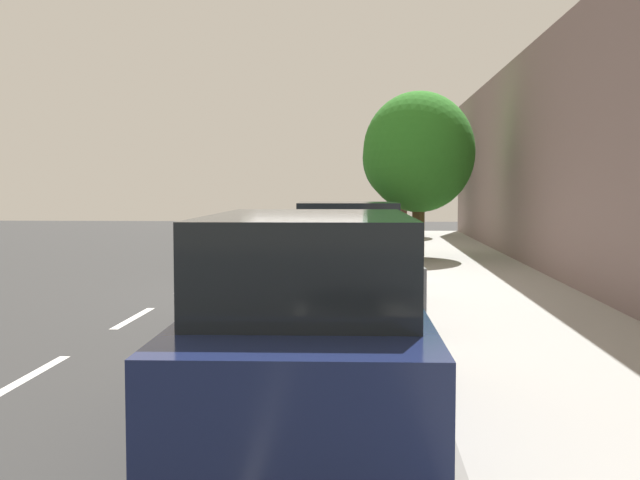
{
  "coord_description": "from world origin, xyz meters",
  "views": [
    {
      "loc": [
        1.26,
        -16.84,
        2.23
      ],
      "look_at": [
        0.32,
        -0.93,
        1.17
      ],
      "focal_mm": 45.24,
      "sensor_mm": 36.0,
      "label": 1
    }
  ],
  "objects": [
    {
      "name": "parked_sedan_white_far",
      "position": [
        0.89,
        13.11,
        0.75
      ],
      "size": [
        2.02,
        4.49,
        1.52
      ],
      "color": "white",
      "rests_on": "ground"
    },
    {
      "name": "parked_suv_dark_blue_nearest",
      "position": [
        0.77,
        -9.97,
        1.03
      ],
      "size": [
        2.05,
        4.74,
        1.99
      ],
      "color": "navy",
      "rests_on": "ground"
    },
    {
      "name": "curb_edge",
      "position": [
        1.91,
        0.0,
        0.07
      ],
      "size": [
        0.16,
        42.87,
        0.13
      ],
      "primitive_type": "cube",
      "color": "gray",
      "rests_on": "ground"
    },
    {
      "name": "lane_stripe_centre",
      "position": [
        -2.7,
        -1.43,
        0.0
      ],
      "size": [
        0.14,
        40.0,
        0.01
      ],
      "color": "white",
      "rests_on": "ground"
    },
    {
      "name": "ground",
      "position": [
        0.0,
        0.0,
        0.0
      ],
      "size": [
        68.59,
        68.59,
        0.0
      ],
      "primitive_type": "plane",
      "color": "#303030"
    },
    {
      "name": "street_tree_mid_block",
      "position": [
        2.78,
        7.45,
        3.24
      ],
      "size": [
        3.33,
        3.33,
        4.93
      ],
      "color": "#4B3D20",
      "rests_on": "sidewalk"
    },
    {
      "name": "sidewalk",
      "position": [
        3.75,
        0.0,
        0.07
      ],
      "size": [
        3.51,
        42.87,
        0.13
      ],
      "primitive_type": "cube",
      "color": "#9F9E98",
      "rests_on": "ground"
    },
    {
      "name": "parked_pickup_grey_second",
      "position": [
        0.94,
        -3.59,
        0.9
      ],
      "size": [
        2.19,
        5.38,
        1.95
      ],
      "color": "slate",
      "rests_on": "ground"
    },
    {
      "name": "cyclist_with_backpack",
      "position": [
        1.67,
        0.02,
        1.07
      ],
      "size": [
        0.42,
        0.62,
        1.75
      ],
      "color": "#C6B284",
      "rests_on": "ground"
    },
    {
      "name": "parked_sedan_red_mid",
      "position": [
        0.9,
        6.6,
        0.75
      ],
      "size": [
        1.92,
        4.44,
        1.52
      ],
      "color": "maroon",
      "rests_on": "ground"
    },
    {
      "name": "fire_hydrant",
      "position": [
        2.34,
        0.26,
        0.56
      ],
      "size": [
        0.22,
        0.22,
        0.84
      ],
      "color": "red",
      "rests_on": "sidewalk"
    },
    {
      "name": "lane_stripe_bike_edge",
      "position": [
        0.44,
        0.0,
        0.0
      ],
      "size": [
        0.12,
        42.87,
        0.01
      ],
      "primitive_type": "cube",
      "color": "white",
      "rests_on": "ground"
    },
    {
      "name": "street_tree_far_end",
      "position": [
        2.78,
        17.81,
        3.43
      ],
      "size": [
        3.5,
        3.5,
        5.2
      ],
      "color": "brown",
      "rests_on": "sidewalk"
    },
    {
      "name": "building_facade",
      "position": [
        5.75,
        0.0,
        2.98
      ],
      "size": [
        0.5,
        42.87,
        5.95
      ],
      "primitive_type": "cube",
      "color": "slate",
      "rests_on": "ground"
    },
    {
      "name": "bicycle_at_curb",
      "position": [
        1.45,
        0.47,
        0.36
      ],
      "size": [
        1.67,
        0.57,
        0.73
      ],
      "color": "black",
      "rests_on": "ground"
    }
  ]
}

